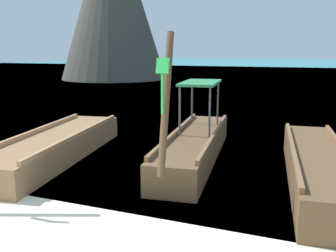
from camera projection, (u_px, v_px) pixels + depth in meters
name	position (u px, v px, depth m)	size (l,w,h in m)	color
sea_water	(298.00, 67.00, 60.80)	(120.00, 120.00, 0.00)	teal
longtail_boat_pink_ribbon	(56.00, 146.00, 9.06)	(2.19, 5.86, 2.74)	olive
longtail_boat_green_ribbon	(195.00, 145.00, 8.96)	(1.67, 5.83, 2.92)	brown
longtail_boat_violet_ribbon	(317.00, 167.00, 7.32)	(1.61, 5.75, 2.80)	brown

